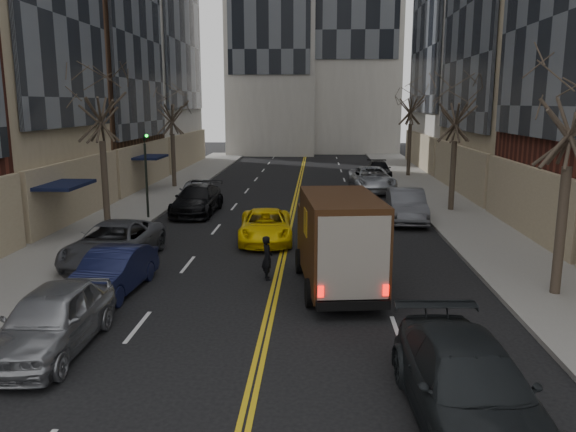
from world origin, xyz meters
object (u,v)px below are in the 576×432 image
ups_truck (338,242)px  pedestrian (267,258)px  observer_sedan (469,386)px  taxi (266,226)px

ups_truck → pedestrian: ups_truck is taller
pedestrian → observer_sedan: bearing=-170.1°
ups_truck → pedestrian: 2.69m
ups_truck → taxi: bearing=107.8°
ups_truck → pedestrian: (-2.38, 0.93, -0.83)m
taxi → pedestrian: pedestrian is taller
taxi → pedestrian: 5.50m
taxi → observer_sedan: bearing=-74.8°
ups_truck → observer_sedan: ups_truck is taller
pedestrian → taxi: bearing=-11.9°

